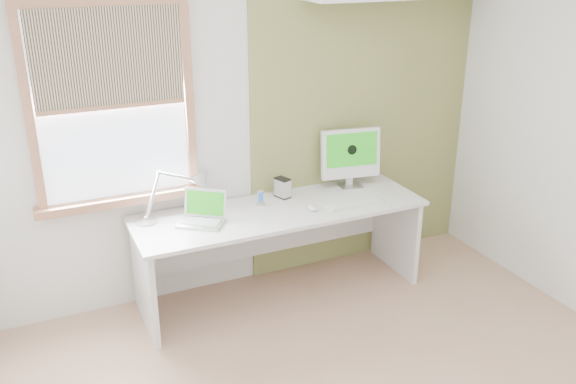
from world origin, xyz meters
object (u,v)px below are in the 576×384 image
laptop (203,214)px  imac (351,155)px  external_drive (283,188)px  desk (277,229)px  desk_lamp (192,188)px

laptop → imac: 1.33m
imac → external_drive: bearing=179.3°
desk → laptop: size_ratio=5.51×
desk → external_drive: (0.11, 0.15, 0.27)m
laptop → imac: size_ratio=0.81×
laptop → desk_lamp: bearing=94.4°
desk_lamp → imac: size_ratio=1.32×
desk → desk_lamp: bearing=165.3°
external_drive → imac: (0.60, -0.01, 0.19)m
desk → laptop: 0.64m
desk → desk_lamp: (-0.61, 0.16, 0.38)m
laptop → external_drive: (0.70, 0.19, 0.02)m
laptop → imac: (1.30, 0.18, 0.21)m
laptop → external_drive: bearing=14.8°
desk_lamp → desk: bearing=-14.7°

